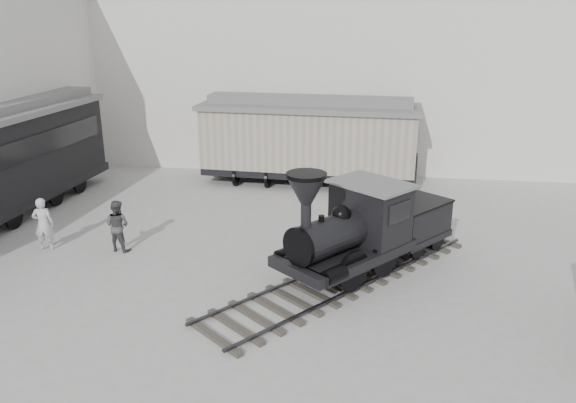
# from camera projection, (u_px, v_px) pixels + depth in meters

# --- Properties ---
(ground) EXTENTS (90.00, 90.00, 0.00)m
(ground) POSITION_uv_depth(u_px,v_px,m) (274.00, 321.00, 14.08)
(ground) COLOR #9E9E9B
(north_wall) EXTENTS (34.00, 2.51, 11.00)m
(north_wall) POSITION_uv_depth(u_px,v_px,m) (325.00, 53.00, 26.36)
(north_wall) COLOR silver
(north_wall) RESTS_ON ground
(locomotive) EXTENTS (7.78, 8.80, 3.42)m
(locomotive) POSITION_uv_depth(u_px,v_px,m) (362.00, 233.00, 16.35)
(locomotive) COLOR #2C2724
(locomotive) RESTS_ON ground
(boxcar) EXTENTS (9.77, 3.54, 3.94)m
(boxcar) POSITION_uv_depth(u_px,v_px,m) (309.00, 138.00, 24.85)
(boxcar) COLOR black
(boxcar) RESTS_ON ground
(visitor_a) EXTENTS (0.74, 0.58, 1.77)m
(visitor_a) POSITION_uv_depth(u_px,v_px,m) (43.00, 224.00, 18.09)
(visitor_a) COLOR silver
(visitor_a) RESTS_ON ground
(visitor_b) EXTENTS (0.93, 0.79, 1.70)m
(visitor_b) POSITION_uv_depth(u_px,v_px,m) (117.00, 226.00, 18.06)
(visitor_b) COLOR #454546
(visitor_b) RESTS_ON ground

